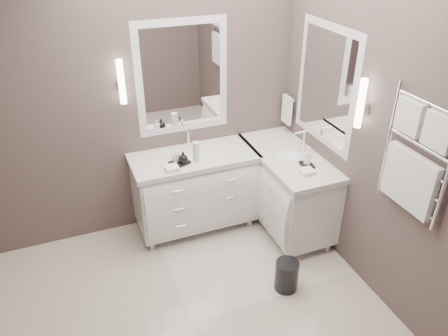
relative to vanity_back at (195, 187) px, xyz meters
name	(u,v)px	position (x,y,z in m)	size (l,w,h in m)	color
floor	(192,323)	(-0.45, -1.23, -0.49)	(3.20, 3.00, 0.01)	beige
wall_back	(137,104)	(-0.45, 0.28, 0.86)	(3.20, 0.01, 2.70)	#504340
wall_right	(382,142)	(1.15, -1.23, 0.86)	(0.01, 3.00, 2.70)	#504340
vanity_back	(195,187)	(0.00, 0.00, 0.00)	(1.24, 0.59, 0.97)	white
vanity_right	(286,186)	(0.88, -0.33, 0.00)	(0.59, 1.24, 0.97)	white
mirror_back	(182,78)	(0.00, 0.26, 1.06)	(0.90, 0.02, 1.10)	white
mirror_right	(326,86)	(1.14, -0.43, 1.06)	(0.02, 0.90, 1.10)	white
sconce_back	(121,83)	(-0.58, 0.20, 1.11)	(0.06, 0.06, 0.40)	white
sconce_right	(361,104)	(1.08, -1.01, 1.11)	(0.06, 0.06, 0.40)	white
towel_bar_corner	(287,109)	(1.09, 0.13, 0.63)	(0.03, 0.22, 0.30)	white
towel_ladder	(414,162)	(1.10, -1.63, 0.91)	(0.06, 0.58, 0.90)	white
waste_bin	(287,275)	(0.45, -1.16, -0.34)	(0.21, 0.21, 0.29)	black
amenity_tray_back	(180,163)	(-0.18, -0.12, 0.38)	(0.17, 0.13, 0.03)	black
amenity_tray_right	(307,165)	(0.92, -0.59, 0.38)	(0.11, 0.14, 0.02)	black
water_bottle	(196,152)	(-0.01, -0.11, 0.46)	(0.07, 0.07, 0.20)	silver
soap_bottle_a	(175,155)	(-0.21, -0.10, 0.45)	(0.05, 0.06, 0.12)	white
soap_bottle_b	(183,157)	(-0.15, -0.15, 0.45)	(0.09, 0.09, 0.11)	black
soap_bottle_c	(308,156)	(0.92, -0.59, 0.47)	(0.07, 0.07, 0.18)	white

